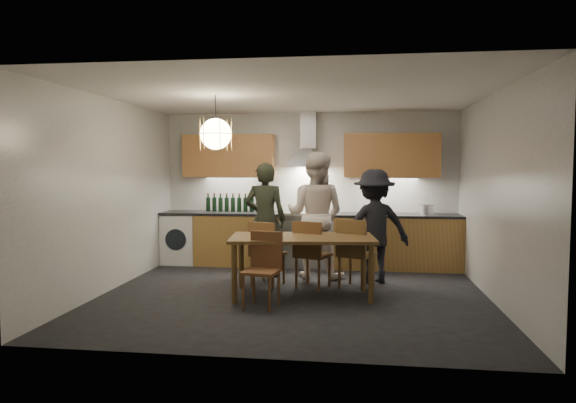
# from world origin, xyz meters

# --- Properties ---
(ground) EXTENTS (5.00, 5.00, 0.00)m
(ground) POSITION_xyz_m (0.00, 0.00, 0.00)
(ground) COLOR black
(ground) RESTS_ON ground
(room_shell) EXTENTS (5.02, 4.52, 2.61)m
(room_shell) POSITION_xyz_m (0.00, 0.00, 1.71)
(room_shell) COLOR silver
(room_shell) RESTS_ON ground
(counter_run) EXTENTS (5.00, 0.62, 0.90)m
(counter_run) POSITION_xyz_m (0.02, 1.95, 0.45)
(counter_run) COLOR #B88946
(counter_run) RESTS_ON ground
(range_stove) EXTENTS (0.90, 0.60, 0.92)m
(range_stove) POSITION_xyz_m (0.00, 1.94, 0.44)
(range_stove) COLOR silver
(range_stove) RESTS_ON ground
(wall_fixtures) EXTENTS (4.30, 0.54, 1.10)m
(wall_fixtures) POSITION_xyz_m (0.00, 2.07, 1.87)
(wall_fixtures) COLOR tan
(wall_fixtures) RESTS_ON ground
(pendant_lamp) EXTENTS (0.43, 0.43, 0.70)m
(pendant_lamp) POSITION_xyz_m (-1.00, -0.10, 2.10)
(pendant_lamp) COLOR black
(pendant_lamp) RESTS_ON ground
(dining_table) EXTENTS (1.93, 1.12, 0.78)m
(dining_table) POSITION_xyz_m (0.12, -0.02, 0.69)
(dining_table) COLOR brown
(dining_table) RESTS_ON ground
(chair_back_left) EXTENTS (0.52, 0.52, 0.91)m
(chair_back_left) POSITION_xyz_m (-0.46, 0.45, 0.52)
(chair_back_left) COLOR brown
(chair_back_left) RESTS_ON ground
(chair_back_mid) EXTENTS (0.55, 0.55, 0.94)m
(chair_back_mid) POSITION_xyz_m (0.19, 0.36, 0.54)
(chair_back_mid) COLOR brown
(chair_back_mid) RESTS_ON ground
(chair_back_right) EXTENTS (0.58, 0.58, 0.97)m
(chair_back_right) POSITION_xyz_m (0.78, 0.42, 0.55)
(chair_back_right) COLOR brown
(chair_back_right) RESTS_ON ground
(chair_front) EXTENTS (0.47, 0.47, 0.90)m
(chair_front) POSITION_xyz_m (-0.29, -0.57, 0.51)
(chair_front) COLOR brown
(chair_front) RESTS_ON ground
(person_left) EXTENTS (0.65, 0.44, 1.74)m
(person_left) POSITION_xyz_m (-0.57, 1.09, 0.87)
(person_left) COLOR black
(person_left) RESTS_ON ground
(person_mid) EXTENTS (1.06, 0.91, 1.90)m
(person_mid) POSITION_xyz_m (0.19, 1.14, 0.95)
(person_mid) COLOR beige
(person_mid) RESTS_ON ground
(person_right) EXTENTS (1.18, 0.86, 1.64)m
(person_right) POSITION_xyz_m (1.07, 0.89, 0.82)
(person_right) COLOR black
(person_right) RESTS_ON ground
(mixing_bowl) EXTENTS (0.42, 0.42, 0.08)m
(mixing_bowl) POSITION_xyz_m (1.10, 1.89, 0.94)
(mixing_bowl) COLOR #B0B0B4
(mixing_bowl) RESTS_ON counter_run
(stock_pot) EXTENTS (0.23, 0.23, 0.15)m
(stock_pot) POSITION_xyz_m (1.94, 1.96, 0.97)
(stock_pot) COLOR silver
(stock_pot) RESTS_ON counter_run
(wine_bottles) EXTENTS (0.96, 0.07, 0.31)m
(wine_bottles) POSITION_xyz_m (-1.31, 2.05, 1.06)
(wine_bottles) COLOR black
(wine_bottles) RESTS_ON counter_run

